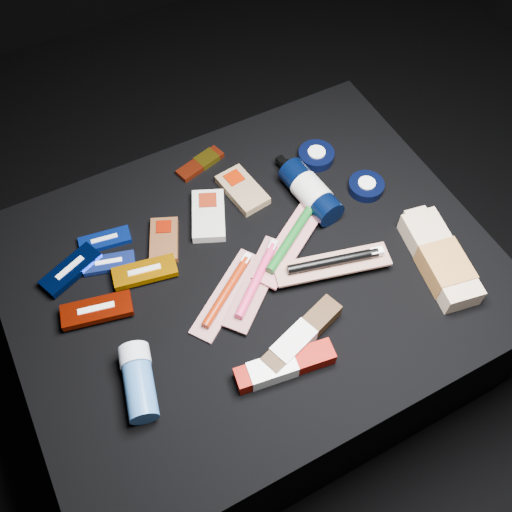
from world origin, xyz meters
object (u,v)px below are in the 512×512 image
lotion_bottle (311,192)px  toothpaste_carton_red (280,367)px  bodywash_bottle (440,260)px  deodorant_stick (139,381)px

lotion_bottle → toothpaste_carton_red: 0.41m
bodywash_bottle → toothpaste_carton_red: (-0.40, -0.05, -0.01)m
lotion_bottle → deodorant_stick: size_ratio=1.42×
lotion_bottle → bodywash_bottle: lotion_bottle is taller
lotion_bottle → toothpaste_carton_red: (-0.25, -0.32, -0.01)m
lotion_bottle → deodorant_stick: lotion_bottle is taller
bodywash_bottle → toothpaste_carton_red: bearing=-162.7°
deodorant_stick → toothpaste_carton_red: deodorant_stick is taller
lotion_bottle → bodywash_bottle: size_ratio=0.86×
bodywash_bottle → toothpaste_carton_red: size_ratio=1.26×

